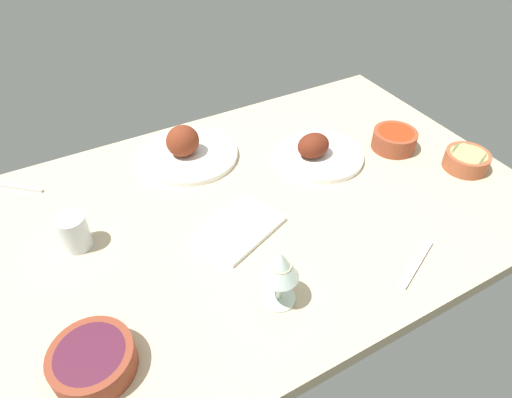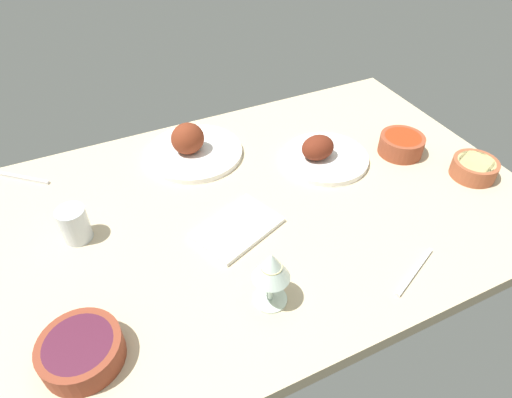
{
  "view_description": "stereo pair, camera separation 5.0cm",
  "coord_description": "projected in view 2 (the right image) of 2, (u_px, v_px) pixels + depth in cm",
  "views": [
    {
      "loc": [
        -40.16,
        -72.66,
        79.93
      ],
      "look_at": [
        0.0,
        0.0,
        6.0
      ],
      "focal_mm": 30.94,
      "sensor_mm": 36.0,
      "label": 1
    },
    {
      "loc": [
        -35.7,
        -74.95,
        79.93
      ],
      "look_at": [
        0.0,
        0.0,
        6.0
      ],
      "focal_mm": 30.94,
      "sensor_mm": 36.0,
      "label": 2
    }
  ],
  "objects": [
    {
      "name": "spoon_loose",
      "position": [
        19.0,
        177.0,
        1.2
      ],
      "size": [
        14.64,
        12.69,
        0.8
      ],
      "primitive_type": "cube",
      "rotation": [
        0.0,
        0.0,
        2.43
      ],
      "color": "silver",
      "rests_on": "dining_table"
    },
    {
      "name": "dining_table",
      "position": [
        256.0,
        211.0,
        1.14
      ],
      "size": [
        140.0,
        90.0,
        4.0
      ],
      "primitive_type": "cube",
      "color": "#C6B28E",
      "rests_on": "ground"
    },
    {
      "name": "bowl_onions",
      "position": [
        81.0,
        350.0,
        0.79
      ],
      "size": [
        15.08,
        15.08,
        5.25
      ],
      "color": "brown",
      "rests_on": "dining_table"
    },
    {
      "name": "bowl_potatoes",
      "position": [
        474.0,
        168.0,
        1.2
      ],
      "size": [
        12.01,
        12.01,
        4.87
      ],
      "color": "#A35133",
      "rests_on": "dining_table"
    },
    {
      "name": "bowl_sauce",
      "position": [
        401.0,
        144.0,
        1.28
      ],
      "size": [
        12.69,
        12.69,
        5.56
      ],
      "color": "brown",
      "rests_on": "dining_table"
    },
    {
      "name": "water_tumbler",
      "position": [
        74.0,
        224.0,
        1.01
      ],
      "size": [
        6.56,
        6.56,
        8.65
      ],
      "primitive_type": "cylinder",
      "color": "silver",
      "rests_on": "dining_table"
    },
    {
      "name": "plate_center_main",
      "position": [
        192.0,
        147.0,
        1.27
      ],
      "size": [
        27.75,
        27.75,
        10.42
      ],
      "color": "white",
      "rests_on": "dining_table"
    },
    {
      "name": "folded_napkin",
      "position": [
        237.0,
        228.0,
        1.06
      ],
      "size": [
        23.17,
        19.55,
        1.2
      ],
      "primitive_type": "cube",
      "rotation": [
        0.0,
        0.0,
        0.37
      ],
      "color": "white",
      "rests_on": "dining_table"
    },
    {
      "name": "fork_loose",
      "position": [
        415.0,
        272.0,
        0.96
      ],
      "size": [
        15.26,
        7.67,
        0.8
      ],
      "primitive_type": "cube",
      "rotation": [
        0.0,
        0.0,
        3.57
      ],
      "color": "silver",
      "rests_on": "dining_table"
    },
    {
      "name": "wine_glass",
      "position": [
        271.0,
        269.0,
        0.84
      ],
      "size": [
        7.6,
        7.6,
        14.0
      ],
      "color": "silver",
      "rests_on": "dining_table"
    },
    {
      "name": "plate_near_viewer",
      "position": [
        323.0,
        154.0,
        1.25
      ],
      "size": [
        24.48,
        24.48,
        8.3
      ],
      "color": "white",
      "rests_on": "dining_table"
    }
  ]
}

